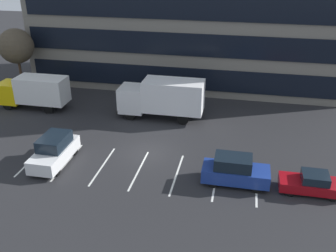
# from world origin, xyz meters

# --- Properties ---
(ground_plane) EXTENTS (120.00, 120.00, 0.00)m
(ground_plane) POSITION_xyz_m (0.00, 0.00, 0.00)
(ground_plane) COLOR #262628
(lot_markings) EXTENTS (16.94, 5.40, 0.01)m
(lot_markings) POSITION_xyz_m (0.00, -2.59, 0.00)
(lot_markings) COLOR silver
(lot_markings) RESTS_ON ground_plane
(box_truck_white) EXTENTS (7.99, 2.65, 3.70)m
(box_truck_white) POSITION_xyz_m (-0.29, 6.80, 2.09)
(box_truck_white) COLOR white
(box_truck_white) RESTS_ON ground_plane
(box_truck_yellow) EXTENTS (7.02, 2.33, 3.26)m
(box_truck_yellow) POSITION_xyz_m (-13.15, 6.49, 1.83)
(box_truck_yellow) COLOR yellow
(box_truck_yellow) RESTS_ON ground_plane
(sedan_maroon) EXTENTS (4.05, 1.70, 1.45)m
(sedan_maroon) POSITION_xyz_m (11.88, -2.88, 0.69)
(sedan_maroon) COLOR maroon
(sedan_maroon) RESTS_ON ground_plane
(suv_navy) EXTENTS (4.54, 1.92, 2.05)m
(suv_navy) POSITION_xyz_m (6.86, -2.83, 0.99)
(suv_navy) COLOR navy
(suv_navy) RESTS_ON ground_plane
(suv_white) EXTENTS (2.02, 4.77, 2.16)m
(suv_white) POSITION_xyz_m (-6.40, -2.85, 1.04)
(suv_white) COLOR white
(suv_white) RESTS_ON ground_plane
(bare_tree) EXTENTS (3.68, 3.68, 6.91)m
(bare_tree) POSITION_xyz_m (-17.00, 10.57, 5.05)
(bare_tree) COLOR #473323
(bare_tree) RESTS_ON ground_plane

